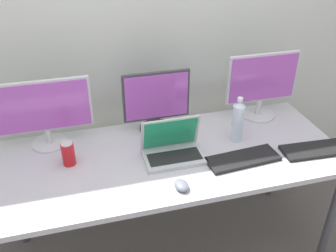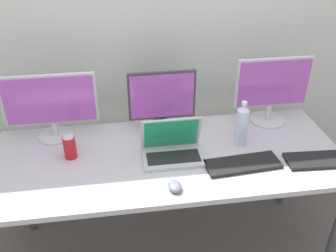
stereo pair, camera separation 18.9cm
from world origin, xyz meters
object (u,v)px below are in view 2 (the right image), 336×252
at_px(keyboard_aux, 324,160).
at_px(water_bottle, 242,125).
at_px(soda_can_near_keyboard, 70,147).
at_px(work_desk, 168,164).
at_px(monitor_center, 162,101).
at_px(monitor_right, 272,89).
at_px(laptop_silver, 172,148).
at_px(keyboard_main, 243,164).
at_px(monitor_left, 50,104).
at_px(mouse_by_keyboard, 175,186).

bearing_deg(keyboard_aux, water_bottle, 153.48).
bearing_deg(soda_can_near_keyboard, work_desk, -6.47).
xyz_separation_m(monitor_center, monitor_right, (0.65, -0.00, 0.04)).
bearing_deg(water_bottle, soda_can_near_keyboard, 179.02).
bearing_deg(laptop_silver, keyboard_main, -21.88).
height_order(monitor_left, monitor_center, monitor_left).
xyz_separation_m(monitor_center, keyboard_aux, (0.78, -0.45, -0.17)).
height_order(monitor_left, mouse_by_keyboard, monitor_left).
bearing_deg(monitor_right, keyboard_aux, -73.34).
distance_m(monitor_center, monitor_right, 0.65).
height_order(water_bottle, soda_can_near_keyboard, water_bottle).
xyz_separation_m(mouse_by_keyboard, water_bottle, (0.42, 0.32, 0.10)).
distance_m(monitor_center, mouse_by_keyboard, 0.57).
distance_m(keyboard_aux, soda_can_near_keyboard, 1.32).
relative_size(laptop_silver, keyboard_main, 0.82).
bearing_deg(monitor_center, keyboard_main, -49.59).
relative_size(keyboard_main, soda_can_near_keyboard, 3.03).
xyz_separation_m(work_desk, soda_can_near_keyboard, (-0.51, 0.06, 0.12)).
relative_size(monitor_right, laptop_silver, 1.42).
relative_size(monitor_right, keyboard_aux, 1.13).
height_order(monitor_right, soda_can_near_keyboard, monitor_right).
bearing_deg(keyboard_aux, monitor_center, 153.65).
relative_size(laptop_silver, water_bottle, 1.18).
height_order(work_desk, monitor_left, monitor_left).
bearing_deg(work_desk, laptop_silver, -29.70).
bearing_deg(monitor_left, mouse_by_keyboard, -42.49).
bearing_deg(mouse_by_keyboard, monitor_right, 30.52).
xyz_separation_m(work_desk, laptop_silver, (0.02, -0.01, 0.11)).
relative_size(work_desk, monitor_left, 3.70).
bearing_deg(soda_can_near_keyboard, keyboard_aux, -10.22).
bearing_deg(keyboard_aux, laptop_silver, 171.26).
bearing_deg(laptop_silver, keyboard_aux, -12.07).
bearing_deg(water_bottle, keyboard_main, -103.54).
distance_m(work_desk, keyboard_aux, 0.81).
bearing_deg(work_desk, monitor_center, 88.80).
distance_m(monitor_left, monitor_right, 1.26).
bearing_deg(monitor_center, monitor_right, -0.38).
xyz_separation_m(work_desk, keyboard_aux, (0.79, -0.18, 0.07)).
relative_size(keyboard_aux, water_bottle, 1.48).
bearing_deg(keyboard_main, monitor_left, 152.35).
distance_m(mouse_by_keyboard, water_bottle, 0.54).
bearing_deg(water_bottle, monitor_center, 150.48).
bearing_deg(soda_can_near_keyboard, keyboard_main, -13.36).
xyz_separation_m(monitor_left, laptop_silver, (0.63, -0.28, -0.16)).
xyz_separation_m(laptop_silver, mouse_by_keyboard, (-0.03, -0.27, -0.03)).
distance_m(monitor_right, keyboard_aux, 0.51).
height_order(laptop_silver, mouse_by_keyboard, laptop_silver).
height_order(keyboard_main, water_bottle, water_bottle).
relative_size(monitor_center, monitor_right, 0.86).
bearing_deg(work_desk, monitor_right, 22.06).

